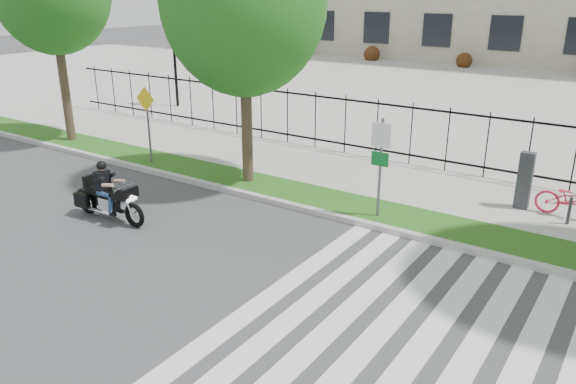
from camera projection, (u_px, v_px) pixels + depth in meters
The scene contains 12 objects.
ground at pixel (184, 268), 11.87m from camera, with size 120.00×120.00×0.00m, color #3E3E41.
curb at pixel (292, 206), 15.03m from camera, with size 60.00×0.20×0.15m, color #A9A79F.
grass_verge at pixel (308, 196), 15.69m from camera, with size 60.00×1.50×0.15m, color #255515.
sidewalk at pixel (351, 173), 17.63m from camera, with size 60.00×3.50×0.15m, color #A6A49C.
plaza at pixel (500, 92), 31.28m from camera, with size 80.00×34.00×0.10m, color #A6A49C.
crosswalk_stripes at pixel (396, 344), 9.33m from camera, with size 5.70×8.00×0.01m, color silver, non-canonical shape.
iron_fence at pixel (377, 129), 18.62m from camera, with size 30.00×0.06×2.00m, color black, non-canonical shape.
lamp_post_left at pixel (173, 40), 26.41m from camera, with size 1.06×0.70×4.25m.
street_tree_1 at pixel (244, 0), 15.03m from camera, with size 4.54×4.54×7.73m.
sign_pole_regulatory at pixel (381, 155), 13.63m from camera, with size 0.50×0.09×2.50m.
sign_pole_warning at pixel (147, 115), 17.93m from camera, with size 0.78×0.09×2.49m.
motorcycle_rider at pixel (109, 197), 14.13m from camera, with size 2.40×0.71×1.85m.
Camera 1 is at (7.76, -7.53, 5.60)m, focal length 35.00 mm.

